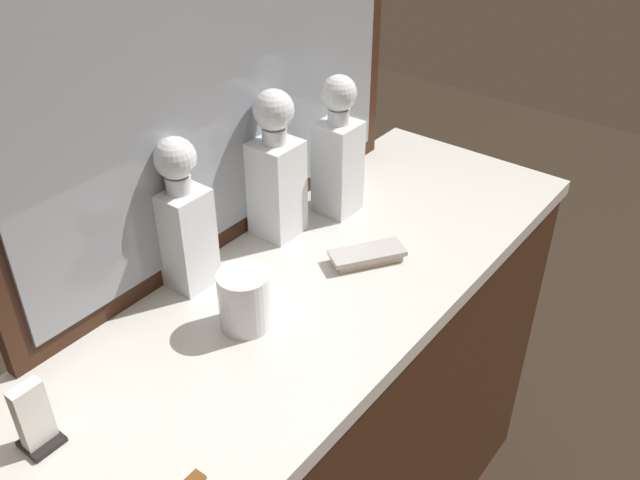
# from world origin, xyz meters

# --- Properties ---
(dresser) EXTENTS (1.27, 0.47, 0.87)m
(dresser) POSITION_xyz_m (0.00, 0.00, 0.44)
(dresser) COLOR #381E11
(dresser) RESTS_ON ground_plane
(dresser_mirror) EXTENTS (0.99, 0.03, 0.66)m
(dresser_mirror) POSITION_xyz_m (0.00, 0.22, 1.20)
(dresser_mirror) COLOR #381E11
(dresser_mirror) RESTS_ON dresser
(crystal_decanter_right) EXTENTS (0.08, 0.08, 0.30)m
(crystal_decanter_right) POSITION_xyz_m (0.21, 0.12, 0.99)
(crystal_decanter_right) COLOR white
(crystal_decanter_right) RESTS_ON dresser
(crystal_decanter_far_left) EXTENTS (0.08, 0.08, 0.29)m
(crystal_decanter_far_left) POSITION_xyz_m (-0.16, 0.18, 0.99)
(crystal_decanter_far_left) COLOR white
(crystal_decanter_far_left) RESTS_ON dresser
(crystal_decanter_rear) EXTENTS (0.09, 0.09, 0.30)m
(crystal_decanter_rear) POSITION_xyz_m (0.07, 0.16, 0.99)
(crystal_decanter_rear) COLOR white
(crystal_decanter_rear) RESTS_ON dresser
(crystal_tumbler_front) EXTENTS (0.09, 0.09, 0.10)m
(crystal_tumbler_front) POSITION_xyz_m (-0.18, 0.02, 0.92)
(crystal_tumbler_front) COLOR white
(crystal_tumbler_front) RESTS_ON dresser
(silver_brush_center) EXTENTS (0.15, 0.13, 0.02)m
(silver_brush_center) POSITION_xyz_m (0.09, -0.04, 0.88)
(silver_brush_center) COLOR #B7A88C
(silver_brush_center) RESTS_ON dresser
(napkin_holder) EXTENTS (0.05, 0.05, 0.11)m
(napkin_holder) POSITION_xyz_m (-0.54, 0.07, 0.92)
(napkin_holder) COLOR black
(napkin_holder) RESTS_ON dresser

